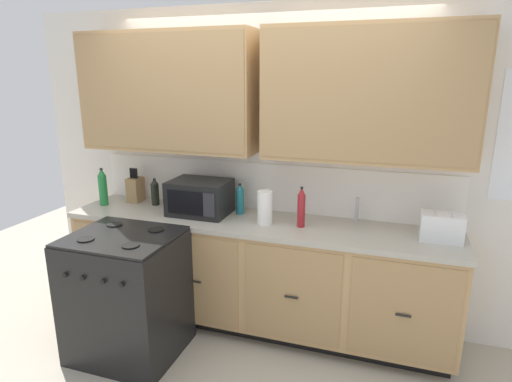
# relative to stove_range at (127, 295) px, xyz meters

# --- Properties ---
(ground_plane) EXTENTS (8.00, 8.00, 0.00)m
(ground_plane) POSITION_rel_stove_range_xyz_m (0.78, 0.33, -0.47)
(ground_plane) COLOR #B2A893
(wall_unit) EXTENTS (4.27, 0.40, 2.58)m
(wall_unit) POSITION_rel_stove_range_xyz_m (0.79, 0.83, 1.21)
(wall_unit) COLOR white
(wall_unit) RESTS_ON ground_plane
(counter_run) EXTENTS (3.10, 0.64, 0.93)m
(counter_run) POSITION_rel_stove_range_xyz_m (0.79, 0.63, 0.01)
(counter_run) COLOR black
(counter_run) RESTS_ON ground_plane
(stove_range) EXTENTS (0.76, 0.68, 0.95)m
(stove_range) POSITION_rel_stove_range_xyz_m (0.00, 0.00, 0.00)
(stove_range) COLOR black
(stove_range) RESTS_ON ground_plane
(microwave) EXTENTS (0.48, 0.37, 0.28)m
(microwave) POSITION_rel_stove_range_xyz_m (0.30, 0.66, 0.60)
(microwave) COLOR black
(microwave) RESTS_ON counter_run
(toaster) EXTENTS (0.28, 0.18, 0.19)m
(toaster) POSITION_rel_stove_range_xyz_m (2.14, 0.64, 0.55)
(toaster) COLOR white
(toaster) RESTS_ON counter_run
(knife_block) EXTENTS (0.11, 0.14, 0.31)m
(knife_block) POSITION_rel_stove_range_xyz_m (-0.41, 0.79, 0.57)
(knife_block) COLOR #9C794E
(knife_block) RESTS_ON counter_run
(sink_faucet) EXTENTS (0.02, 0.02, 0.20)m
(sink_faucet) POSITION_rel_stove_range_xyz_m (1.55, 0.84, 0.56)
(sink_faucet) COLOR #B2B5BA
(sink_faucet) RESTS_ON counter_run
(paper_towel_roll) EXTENTS (0.12, 0.12, 0.26)m
(paper_towel_roll) POSITION_rel_stove_range_xyz_m (0.88, 0.59, 0.59)
(paper_towel_roll) COLOR white
(paper_towel_roll) RESTS_ON counter_run
(bottle_green) EXTENTS (0.07, 0.07, 0.33)m
(bottle_green) POSITION_rel_stove_range_xyz_m (-0.62, 0.61, 0.62)
(bottle_green) COLOR #237A38
(bottle_green) RESTS_ON counter_run
(bottle_red) EXTENTS (0.06, 0.06, 0.31)m
(bottle_red) POSITION_rel_stove_range_xyz_m (1.16, 0.60, 0.61)
(bottle_red) COLOR maroon
(bottle_red) RESTS_ON counter_run
(bottle_teal) EXTENTS (0.07, 0.07, 0.26)m
(bottle_teal) POSITION_rel_stove_range_xyz_m (0.61, 0.76, 0.58)
(bottle_teal) COLOR #1E707A
(bottle_teal) RESTS_ON counter_run
(bottle_dark) EXTENTS (0.07, 0.07, 0.24)m
(bottle_dark) POSITION_rel_stove_range_xyz_m (-0.18, 0.76, 0.58)
(bottle_dark) COLOR black
(bottle_dark) RESTS_ON counter_run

